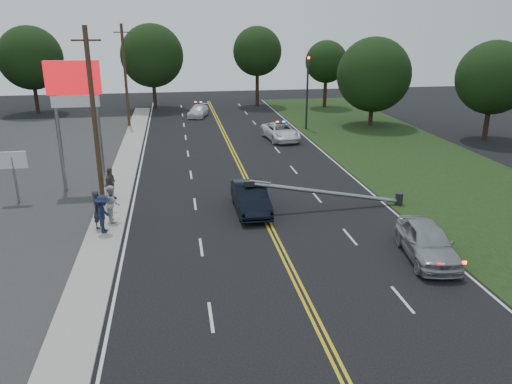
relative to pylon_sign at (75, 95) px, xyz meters
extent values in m
plane|color=black|center=(10.50, -14.00, -6.00)|extent=(120.00, 120.00, 0.00)
cube|color=#A7A096|center=(2.10, -4.00, -5.94)|extent=(1.80, 70.00, 0.12)
cube|color=black|center=(24.00, -4.00, -5.99)|extent=(12.00, 80.00, 0.01)
cube|color=gold|center=(10.50, -4.00, -5.99)|extent=(0.36, 80.00, 0.00)
cylinder|color=gray|center=(-1.20, 0.00, -2.50)|extent=(0.24, 0.24, 7.00)
cylinder|color=gray|center=(1.20, 0.00, -2.50)|extent=(0.24, 0.24, 7.00)
cube|color=red|center=(0.00, 0.00, 1.00)|extent=(3.20, 0.35, 2.00)
cube|color=white|center=(0.00, 0.00, -0.40)|extent=(2.80, 0.30, 0.70)
cylinder|color=gray|center=(-3.50, -2.00, -4.60)|extent=(0.14, 0.14, 2.80)
cube|color=white|center=(-3.50, -2.00, -3.40)|extent=(1.60, 0.12, 1.00)
cylinder|color=#2D2D30|center=(18.80, 16.00, -2.50)|extent=(0.20, 0.20, 7.00)
cube|color=#2D2D30|center=(18.80, 16.00, 0.60)|extent=(0.28, 0.28, 0.90)
sphere|color=#FF0C07|center=(18.80, 15.84, 0.90)|extent=(0.22, 0.22, 0.22)
cylinder|color=#2D2D30|center=(18.60, -6.00, -5.65)|extent=(0.44, 0.44, 0.70)
cylinder|color=gray|center=(14.17, -6.00, -5.02)|extent=(8.90, 0.24, 1.80)
cube|color=#2D2D30|center=(9.74, -6.00, -4.23)|extent=(0.55, 0.32, 0.30)
cylinder|color=#382619|center=(1.30, -2.00, -1.00)|extent=(0.28, 0.28, 10.00)
cube|color=#382619|center=(1.30, -2.00, 3.20)|extent=(1.60, 0.10, 0.10)
cylinder|color=#382619|center=(1.30, 20.00, -1.00)|extent=(0.28, 0.28, 10.00)
cube|color=#382619|center=(1.30, 20.00, 3.20)|extent=(1.60, 0.10, 0.10)
cylinder|color=black|center=(-9.91, 30.09, -4.18)|extent=(0.44, 0.44, 3.63)
sphere|color=black|center=(-9.91, 30.09, 0.26)|extent=(7.13, 7.13, 7.13)
cylinder|color=black|center=(3.61, 31.07, -4.17)|extent=(0.44, 0.44, 3.66)
sphere|color=black|center=(3.61, 31.07, 0.30)|extent=(7.46, 7.46, 7.46)
cylinder|color=black|center=(16.39, 31.17, -4.05)|extent=(0.44, 0.44, 3.89)
sphere|color=black|center=(16.39, 31.17, 0.70)|extent=(6.01, 6.01, 6.01)
cylinder|color=black|center=(24.53, 28.71, -4.39)|extent=(0.44, 0.44, 3.21)
sphere|color=black|center=(24.53, 28.71, -0.47)|extent=(5.11, 5.11, 5.11)
cylinder|color=black|center=(25.84, 16.75, -4.51)|extent=(0.44, 0.44, 2.98)
sphere|color=black|center=(25.84, 16.75, -0.87)|extent=(7.39, 7.39, 7.39)
cylinder|color=black|center=(33.59, 8.75, -4.39)|extent=(0.44, 0.44, 3.21)
sphere|color=black|center=(33.59, 8.75, -0.47)|extent=(6.37, 6.37, 6.37)
imported|color=black|center=(9.86, -5.66, -5.19)|extent=(1.75, 4.89, 1.61)
imported|color=#9B9FA3|center=(16.79, -12.81, -5.18)|extent=(2.67, 5.04, 1.63)
imported|color=white|center=(15.28, 11.75, -5.26)|extent=(3.05, 5.54, 1.47)
imported|color=silver|center=(8.58, 24.58, -5.36)|extent=(2.91, 4.69, 1.27)
imported|color=#282831|center=(1.78, -7.01, -4.88)|extent=(0.70, 0.85, 1.99)
imported|color=#BBBBC0|center=(2.39, -6.19, -4.89)|extent=(1.01, 1.14, 1.98)
imported|color=#18203D|center=(2.13, -7.66, -4.90)|extent=(0.83, 1.32, 1.95)
imported|color=#584E46|center=(1.94, -2.73, -4.89)|extent=(0.83, 1.25, 1.98)
camera|label=1|loc=(5.87, -31.72, 4.18)|focal=35.00mm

